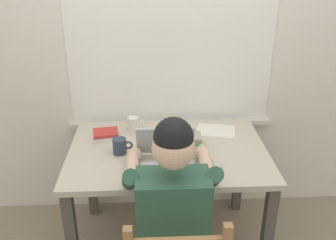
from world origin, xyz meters
The scene contains 12 objects.
back_wall centered at (0.00, 0.49, 1.30)m, with size 6.00×0.08×2.60m.
desk centered at (0.00, 0.00, 0.65)m, with size 1.21×0.83×0.75m.
seated_person centered at (-0.01, -0.49, 0.68)m, with size 0.50×0.60×1.23m.
laptop centered at (-0.02, -0.20, 0.80)m, with size 0.33×0.33×0.22m.
computer_mouse centered at (0.26, -0.23, 0.77)m, with size 0.06×0.10×0.03m, color #ADAFB2.
coffee_mug_white centered at (-0.22, 0.25, 0.80)m, with size 0.11×0.07×0.10m.
coffee_mug_dark centered at (-0.29, -0.03, 0.80)m, with size 0.12×0.08×0.10m.
book_stack_main centered at (-0.39, 0.16, 0.78)m, with size 0.17×0.14×0.05m.
book_stack_side centered at (0.11, 0.03, 0.79)m, with size 0.19×0.16×0.08m.
paper_pile_near_laptop centered at (0.33, 0.23, 0.75)m, with size 0.25×0.19×0.01m, color silver.
paper_pile_back_corner centered at (0.10, -0.04, 0.76)m, with size 0.21×0.17×0.02m, color white.
landscape_photo_print centered at (0.09, 0.22, 0.75)m, with size 0.13×0.09×0.00m, color #C63D33.
Camera 1 is at (-0.10, -2.02, 1.89)m, focal length 40.39 mm.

